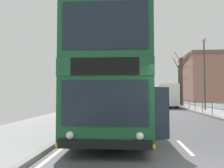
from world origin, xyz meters
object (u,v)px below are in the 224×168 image
Objects in this scene: street_lamp_far_side at (204,68)px; background_building_00 at (205,78)px; bare_tree_far_02 at (182,80)px; bare_tree_far_00 at (179,83)px; double_decker_bus_main at (115,82)px; background_bus_far_lane at (163,95)px.

street_lamp_far_side is 0.56× the size of background_building_00.
bare_tree_far_02 is at bearing -116.27° from background_building_00.
bare_tree_far_00 is (0.43, 13.61, -0.82)m from street_lamp_far_side.
double_decker_bus_main is at bearing -114.17° from background_building_00.
bare_tree_far_00 reaches higher than bare_tree_far_02.
background_bus_far_lane is 23.20m from background_building_00.
background_building_00 reaches higher than double_decker_bus_main.
background_building_00 is at bearing 65.83° from double_decker_bus_main.
bare_tree_far_00 is at bearing -122.28° from background_building_00.
background_bus_far_lane is at bearing 178.11° from bare_tree_far_02.
background_building_00 is at bearing 57.98° from background_bus_far_lane.
bare_tree_far_00 is at bearing 58.63° from background_bus_far_lane.
street_lamp_far_side is at bearing -86.35° from bare_tree_far_02.
bare_tree_far_02 is (7.84, 19.41, 1.35)m from double_decker_bus_main.
street_lamp_far_side is at bearing -91.82° from bare_tree_far_00.
bare_tree_far_00 reaches higher than street_lamp_far_side.
background_building_00 reaches higher than background_bus_far_lane.
double_decker_bus_main reaches higher than background_bus_far_lane.
background_bus_far_lane is 3.25m from bare_tree_far_02.
bare_tree_far_00 is at bearing 80.76° from bare_tree_far_02.
street_lamp_far_side is (8.34, 11.54, 2.04)m from double_decker_bus_main.
background_bus_far_lane is 1.33× the size of street_lamp_far_side.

